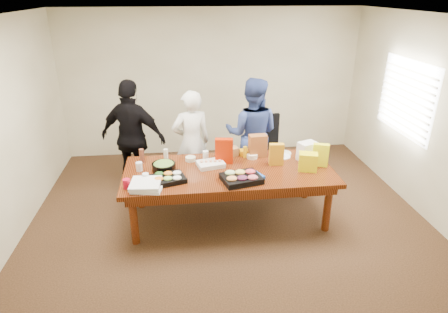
{
  "coord_description": "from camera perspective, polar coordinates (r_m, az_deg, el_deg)",
  "views": [
    {
      "loc": [
        -0.61,
        -4.62,
        2.98
      ],
      "look_at": [
        -0.05,
        0.1,
        0.9
      ],
      "focal_mm": 30.87,
      "sensor_mm": 36.0,
      "label": 1
    }
  ],
  "objects": [
    {
      "name": "banana_bunch",
      "position": [
        5.63,
        3.51,
        0.61
      ],
      "size": [
        0.23,
        0.14,
        0.07
      ],
      "primitive_type": "cube",
      "rotation": [
        0.0,
        0.0,
        -0.04
      ],
      "color": "#F8A704",
      "rests_on": "conference_table"
    },
    {
      "name": "chip_bag_yellow",
      "position": [
        5.38,
        14.1,
        0.21
      ],
      "size": [
        0.23,
        0.15,
        0.32
      ],
      "primitive_type": "cube",
      "rotation": [
        0.0,
        0.0,
        -0.34
      ],
      "color": "#FAFE12",
      "rests_on": "conference_table"
    },
    {
      "name": "pizza_box_lower",
      "position": [
        4.79,
        -11.19,
        -4.35
      ],
      "size": [
        0.42,
        0.42,
        0.04
      ],
      "primitive_type": "cube",
      "rotation": [
        0.0,
        0.0,
        -0.19
      ],
      "color": "white",
      "rests_on": "conference_table"
    },
    {
      "name": "kraft_bag",
      "position": [
        5.54,
        5.01,
        1.59
      ],
      "size": [
        0.26,
        0.17,
        0.33
      ],
      "primitive_type": "cube",
      "rotation": [
        0.0,
        0.0,
        0.09
      ],
      "color": "brown",
      "rests_on": "conference_table"
    },
    {
      "name": "salad_bowl",
      "position": [
        5.19,
        -8.91,
        -1.54
      ],
      "size": [
        0.38,
        0.38,
        0.1
      ],
      "primitive_type": "cylinder",
      "rotation": [
        0.0,
        0.0,
        -0.25
      ],
      "color": "black",
      "rests_on": "conference_table"
    },
    {
      "name": "mayo_jar",
      "position": [
        5.47,
        -2.73,
        0.2
      ],
      "size": [
        0.08,
        0.08,
        0.12
      ],
      "primitive_type": "cylinder",
      "rotation": [
        0.0,
        0.0,
        -0.05
      ],
      "color": "white",
      "rests_on": "conference_table"
    },
    {
      "name": "floor",
      "position": [
        5.54,
        0.69,
        -9.08
      ],
      "size": [
        5.5,
        5.0,
        0.02
      ],
      "primitive_type": "cube",
      "color": "#47301E",
      "rests_on": "ground"
    },
    {
      "name": "wall_front",
      "position": [
        2.74,
        7.68,
        -13.08
      ],
      "size": [
        5.5,
        0.04,
        2.7
      ],
      "primitive_type": "cube",
      "color": "beige",
      "rests_on": "floor"
    },
    {
      "name": "window_blinds",
      "position": [
        6.35,
        25.01,
        7.91
      ],
      "size": [
        0.04,
        1.36,
        1.0
      ],
      "primitive_type": "cube",
      "color": "beige",
      "rests_on": "wall_right"
    },
    {
      "name": "grocery_bag_white",
      "position": [
        5.53,
        12.22,
        0.75
      ],
      "size": [
        0.3,
        0.26,
        0.27
      ],
      "primitive_type": "cube",
      "rotation": [
        0.0,
        0.0,
        0.38
      ],
      "color": "white",
      "rests_on": "conference_table"
    },
    {
      "name": "chip_bag_orange",
      "position": [
        5.31,
        7.76,
        0.32
      ],
      "size": [
        0.2,
        0.1,
        0.31
      ],
      "primitive_type": "cube",
      "rotation": [
        0.0,
        0.0,
        -0.06
      ],
      "color": "orange",
      "rests_on": "conference_table"
    },
    {
      "name": "fruit_tray",
      "position": [
        4.86,
        2.56,
        -3.27
      ],
      "size": [
        0.55,
        0.47,
        0.07
      ],
      "primitive_type": "cube",
      "rotation": [
        0.0,
        0.0,
        0.24
      ],
      "color": "black",
      "rests_on": "conference_table"
    },
    {
      "name": "chip_bag_blue",
      "position": [
        4.91,
        3.56,
        -3.1
      ],
      "size": [
        0.43,
        0.39,
        0.05
      ],
      "primitive_type": "cube",
      "rotation": [
        0.0,
        0.0,
        0.43
      ],
      "color": "#1749B2",
      "rests_on": "conference_table"
    },
    {
      "name": "clear_cup_a",
      "position": [
        4.93,
        -11.53,
        -3.07
      ],
      "size": [
        0.08,
        0.08,
        0.11
      ],
      "primitive_type": "cylinder",
      "rotation": [
        0.0,
        0.0,
        0.04
      ],
      "color": "white",
      "rests_on": "conference_table"
    },
    {
      "name": "sheet_cake",
      "position": [
        5.26,
        -1.99,
        -1.12
      ],
      "size": [
        0.4,
        0.34,
        0.06
      ],
      "primitive_type": "cube",
      "rotation": [
        0.0,
        0.0,
        0.23
      ],
      "color": "silver",
      "rests_on": "conference_table"
    },
    {
      "name": "conference_table",
      "position": [
        5.34,
        0.71,
        -5.6
      ],
      "size": [
        2.8,
        1.2,
        0.75
      ],
      "primitive_type": "cube",
      "color": "#4C1C0F",
      "rests_on": "floor"
    },
    {
      "name": "dip_bowl_a",
      "position": [
        5.53,
        4.18,
        0.07
      ],
      "size": [
        0.18,
        0.18,
        0.06
      ],
      "primitive_type": "cylinder",
      "rotation": [
        0.0,
        0.0,
        -0.17
      ],
      "color": "#F8E5BF",
      "rests_on": "conference_table"
    },
    {
      "name": "wall_left",
      "position": [
        5.35,
        -29.92,
        2.62
      ],
      "size": [
        0.04,
        5.0,
        2.7
      ],
      "primitive_type": "cube",
      "color": "beige",
      "rests_on": "floor"
    },
    {
      "name": "wall_right",
      "position": [
        5.94,
        28.19,
        4.83
      ],
      "size": [
        0.04,
        5.0,
        2.7
      ],
      "primitive_type": "cube",
      "color": "beige",
      "rests_on": "floor"
    },
    {
      "name": "window_panel",
      "position": [
        6.37,
        25.32,
        7.9
      ],
      "size": [
        0.03,
        1.4,
        1.1
      ],
      "primitive_type": "cube",
      "color": "white",
      "rests_on": "wall_right"
    },
    {
      "name": "person_right",
      "position": [
        6.06,
        4.16,
        3.34
      ],
      "size": [
        1.02,
        0.89,
        1.77
      ],
      "primitive_type": "imported",
      "rotation": [
        0.0,
        0.0,
        2.85
      ],
      "color": "navy",
      "rests_on": "floor"
    },
    {
      "name": "chip_bag_red",
      "position": [
        5.3,
        0.0,
        0.82
      ],
      "size": [
        0.26,
        0.13,
        0.36
      ],
      "primitive_type": "cube",
      "rotation": [
        0.0,
        0.0,
        -0.13
      ],
      "color": "#AD1D00",
      "rests_on": "conference_table"
    },
    {
      "name": "dressing_bottle",
      "position": [
        5.45,
        -12.08,
        0.07
      ],
      "size": [
        0.07,
        0.07,
        0.2
      ],
      "primitive_type": "cylinder",
      "rotation": [
        0.0,
        0.0,
        -0.08
      ],
      "color": "brown",
      "rests_on": "conference_table"
    },
    {
      "name": "person_center",
      "position": [
        5.92,
        -4.82,
        2.06
      ],
      "size": [
        0.66,
        0.51,
        1.63
      ],
      "primitive_type": "imported",
      "rotation": [
        0.0,
        0.0,
        3.35
      ],
      "color": "silver",
      "rests_on": "floor"
    },
    {
      "name": "bread_loaf",
      "position": [
        5.56,
        0.62,
        0.63
      ],
      "size": [
        0.32,
        0.22,
        0.12
      ],
      "primitive_type": "cube",
      "rotation": [
        0.0,
        0.0,
        0.34
      ],
      "color": "olive",
      "rests_on": "conference_table"
    },
    {
      "name": "ceiling",
      "position": [
        4.67,
        0.86,
        20.28
      ],
      "size": [
        5.5,
        5.0,
        0.02
      ],
      "primitive_type": "cube",
      "color": "white",
      "rests_on": "wall_back"
    },
    {
      "name": "wall_back",
      "position": [
        7.33,
        -1.79,
        10.73
      ],
      "size": [
        5.5,
        0.04,
        2.7
      ],
      "primitive_type": "cube",
      "color": "beige",
      "rests_on": "floor"
    },
    {
      "name": "veggie_tray",
      "position": [
        4.91,
        -8.26,
        -3.3
      ],
      "size": [
        0.48,
        0.42,
        0.06
      ],
      "primitive_type": "cube",
      "rotation": [
        0.0,
        0.0,
        0.3
      ],
      "color": "black",
      "rests_on": "conference_table"
    },
    {
      "name": "person_left",
      "position": [
        6.04,
        -13.31,
        2.71
      ],
      "size": [
        1.13,
        0.8,
        1.79
      ],
      "primitive_type": "imported",
      "rotation": [
        0.0,
        0.0,
        2.76
      ],
      "color": "black",
      "rests_on": "floor"
    },
    {
      "name": "office_chair",
      "position": [
        6.52,
        6.62,
        1.09
      ],
      "size": [
        0.57,
        0.57,
        1.01
      ],
      "primitive_type": "cube",
      "rotation": [
        0.0,
        0.0,
        0.12
      ],
      "color": "black",
      "rests_on": "floor"
    },
    {
      "name": "grocery_bag_yellow",
      "position": [
        5.23,
        12.32,
        -0.77
      ],
      "size": [
        0.28,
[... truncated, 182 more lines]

